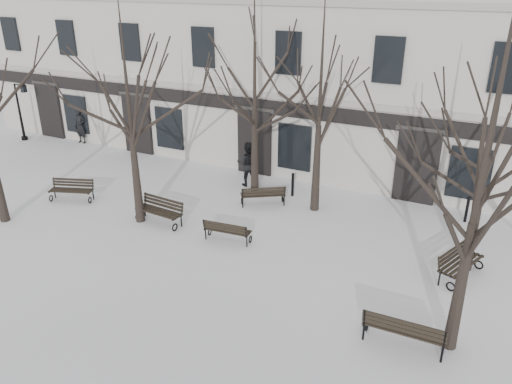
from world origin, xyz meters
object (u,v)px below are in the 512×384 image
Objects in this scene: tree_1 at (127,90)px; bench_5 at (459,262)px; tree_2 at (487,152)px; bench_2 at (404,329)px; bench_4 at (263,195)px; bench_1 at (227,230)px; bench_0 at (72,189)px; bench_3 at (160,210)px; lamp_post at (22,107)px.

bench_5 is (10.80, 1.27, -4.32)m from tree_1.
tree_1 reaches higher than bench_5.
tree_2 is 4.07× the size of bench_2.
bench_2 reaches higher than bench_4.
bench_5 is (0.84, 3.89, -0.03)m from bench_2.
bench_2 is at bearing 104.62° from bench_4.
bench_2 is at bearing 151.33° from bench_1.
tree_2 reaches higher than bench_1.
bench_5 is (14.39, 0.98, 0.03)m from bench_0.
bench_1 is at bearing 1.26° from bench_3.
bench_0 is 7.61m from bench_4.
bench_3 reaches higher than bench_4.
bench_0 is 0.93× the size of bench_5.
bench_2 is (-1.02, -0.56, -4.43)m from tree_2.
tree_1 is 11.69m from bench_5.
lamp_post is (-12.44, 4.83, 1.34)m from bench_3.
tree_1 is 4.11× the size of bench_3.
bench_1 is at bearing -18.11° from lamp_post.
bench_4 is (2.70, 2.96, -0.03)m from bench_3.
tree_2 is 11.39m from bench_3.
tree_1 is 6.40m from bench_4.
bench_0 is 0.91× the size of bench_2.
bench_2 reaches higher than bench_3.
tree_2 is (10.98, -2.07, 0.15)m from tree_1.
bench_2 is 1.04× the size of bench_3.
bench_5 reaches higher than bench_1.
bench_0 is at bearing 175.44° from tree_1.
bench_4 is at bearing -42.76° from bench_2.
tree_2 is at bearing -152.47° from bench_2.
tree_2 is 4.58m from bench_2.
bench_2 is 9.64m from bench_3.
tree_2 is 4.16× the size of bench_5.
lamp_post is at bearing -20.55° from bench_2.
bench_2 is (9.95, -2.62, -4.28)m from tree_1.
bench_4 is 15.31m from lamp_post.
bench_1 is 6.88m from bench_2.
tree_2 is at bearing 158.16° from bench_1.
bench_5 is at bearing -16.32° from bench_0.
bench_1 is at bearing 120.90° from bench_5.
bench_2 is 3.98m from bench_5.
bench_3 is at bearing 16.24° from tree_1.
lamp_post is (-15.30, 5.01, 1.40)m from bench_1.
bench_4 is (7.04, 2.89, 0.00)m from bench_0.
tree_1 is 3.94× the size of bench_2.
bench_3 is at bearing -9.24° from bench_1.
bench_3 is 1.08× the size of bench_4.
bench_2 reaches higher than bench_0.
bench_1 is 2.87m from bench_3.
bench_5 is at bearing 6.69° from tree_1.
bench_5 is 0.60× the size of lamp_post.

